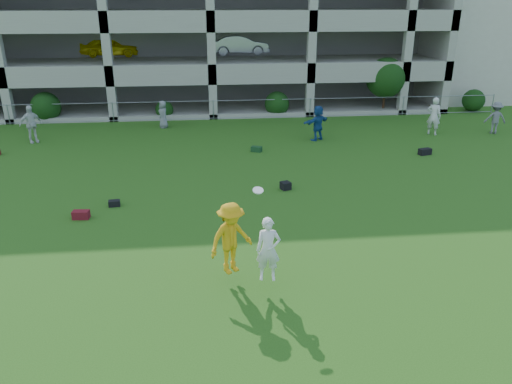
{
  "coord_description": "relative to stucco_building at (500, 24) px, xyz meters",
  "views": [
    {
      "loc": [
        -0.61,
        -11.24,
        7.01
      ],
      "look_at": [
        0.91,
        3.0,
        1.4
      ],
      "focal_mm": 35.0,
      "sensor_mm": 36.0,
      "label": 1
    }
  ],
  "objects": [
    {
      "name": "frisbee_contest",
      "position": [
        -22.86,
        -27.92,
        -3.75
      ],
      "size": [
        1.93,
        1.38,
        2.33
      ],
      "color": "gold",
      "rests_on": "ground"
    },
    {
      "name": "bag_green_g",
      "position": [
        -21.11,
        -16.06,
        -4.88
      ],
      "size": [
        0.58,
        0.49,
        0.25
      ],
      "primitive_type": "cube",
      "rotation": [
        0.0,
        0.0,
        -0.47
      ],
      "color": "#14371F",
      "rests_on": "ground"
    },
    {
      "name": "parking_garage",
      "position": [
        -23.01,
        -0.3,
        1.01
      ],
      "size": [
        30.0,
        14.0,
        12.0
      ],
      "color": "#9E998C",
      "rests_on": "ground"
    },
    {
      "name": "crate_d",
      "position": [
        -20.53,
        -21.27,
        -4.85
      ],
      "size": [
        0.45,
        0.45,
        0.3
      ],
      "primitive_type": "cube",
      "rotation": [
        0.0,
        0.0,
        0.36
      ],
      "color": "black",
      "rests_on": "ground"
    },
    {
      "name": "bag_black_e",
      "position": [
        -13.19,
        -17.43,
        -4.85
      ],
      "size": [
        0.66,
        0.45,
        0.3
      ],
      "primitive_type": "cube",
      "rotation": [
        0.0,
        0.0,
        0.28
      ],
      "color": "black",
      "rests_on": "ground"
    },
    {
      "name": "bystander_f",
      "position": [
        -7.75,
        -13.97,
        -4.14
      ],
      "size": [
        1.24,
        0.9,
        1.73
      ],
      "primitive_type": "imported",
      "rotation": [
        0.0,
        0.0,
        2.89
      ],
      "color": "slate",
      "rests_on": "ground"
    },
    {
      "name": "bystander_d",
      "position": [
        -17.71,
        -14.28,
        -4.09
      ],
      "size": [
        1.7,
        1.39,
        1.82
      ],
      "primitive_type": "imported",
      "rotation": [
        0.0,
        0.0,
        3.73
      ],
      "color": "#1E498B",
      "rests_on": "ground"
    },
    {
      "name": "bystander_c",
      "position": [
        -25.91,
        -10.74,
        -4.22
      ],
      "size": [
        0.75,
        0.89,
        1.55
      ],
      "primitive_type": "imported",
      "rotation": [
        0.0,
        0.0,
        -1.18
      ],
      "color": "gray",
      "rests_on": "ground"
    },
    {
      "name": "bystander_e",
      "position": [
        -11.22,
        -13.84,
        -3.98
      ],
      "size": [
        0.88,
        0.84,
        2.03
      ],
      "primitive_type": "imported",
      "rotation": [
        0.0,
        0.0,
        2.47
      ],
      "color": "silver",
      "rests_on": "ground"
    },
    {
      "name": "ground",
      "position": [
        -23.0,
        -28.0,
        -5.0
      ],
      "size": [
        100.0,
        100.0,
        0.0
      ],
      "primitive_type": "plane",
      "color": "#235114",
      "rests_on": "ground"
    },
    {
      "name": "fence",
      "position": [
        -23.0,
        -9.0,
        -4.39
      ],
      "size": [
        36.06,
        0.06,
        1.2
      ],
      "color": "gray",
      "rests_on": "ground"
    },
    {
      "name": "bag_red_a",
      "position": [
        -27.87,
        -23.27,
        -4.86
      ],
      "size": [
        0.57,
        0.34,
        0.28
      ],
      "primitive_type": "cube",
      "rotation": [
        0.0,
        0.0,
        -0.08
      ],
      "color": "maroon",
      "rests_on": "ground"
    },
    {
      "name": "bystander_b",
      "position": [
        -32.4,
        -13.23,
        -4.03
      ],
      "size": [
        1.2,
        1.03,
        1.93
      ],
      "primitive_type": "imported",
      "rotation": [
        0.0,
        0.0,
        0.61
      ],
      "color": "silver",
      "rests_on": "ground"
    },
    {
      "name": "bag_black_b",
      "position": [
        -26.92,
        -22.29,
        -4.89
      ],
      "size": [
        0.43,
        0.3,
        0.22
      ],
      "primitive_type": "cube",
      "rotation": [
        0.0,
        0.0,
        0.12
      ],
      "color": "black",
      "rests_on": "ground"
    },
    {
      "name": "shrub_row",
      "position": [
        -18.41,
        -8.3,
        -3.49
      ],
      "size": [
        34.38,
        2.52,
        3.5
      ],
      "color": "#163D11",
      "rests_on": "ground"
    },
    {
      "name": "stucco_building",
      "position": [
        0.0,
        0.0,
        0.0
      ],
      "size": [
        16.0,
        14.0,
        10.0
      ],
      "primitive_type": "cube",
      "color": "beige",
      "rests_on": "ground"
    }
  ]
}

